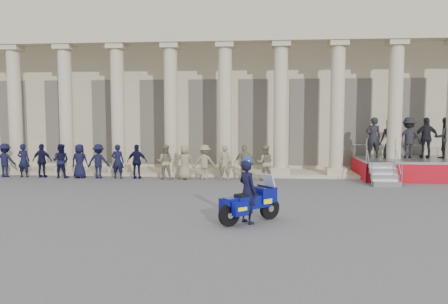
# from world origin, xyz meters

# --- Properties ---
(ground) EXTENTS (90.00, 90.00, 0.00)m
(ground) POSITION_xyz_m (0.00, 0.00, 0.00)
(ground) COLOR #4A4A4D
(ground) RESTS_ON ground
(building) EXTENTS (40.00, 12.50, 9.00)m
(building) POSITION_xyz_m (-0.00, 14.74, 4.52)
(building) COLOR tan
(building) RESTS_ON ground
(officer_rank) EXTENTS (16.48, 0.60, 1.58)m
(officer_rank) POSITION_xyz_m (-4.61, 6.80, 0.79)
(officer_rank) COLOR black
(officer_rank) RESTS_ON ground
(reviewing_stand) EXTENTS (4.59, 4.32, 2.82)m
(reviewing_stand) POSITION_xyz_m (9.89, 8.07, 1.55)
(reviewing_stand) COLOR gray
(reviewing_stand) RESTS_ON ground
(motorcycle) EXTENTS (1.67, 1.49, 1.29)m
(motorcycle) POSITION_xyz_m (2.75, -0.88, 0.56)
(motorcycle) COLOR black
(motorcycle) RESTS_ON ground
(rider) EXTENTS (0.72, 0.75, 1.83)m
(rider) POSITION_xyz_m (2.67, -0.96, 0.91)
(rider) COLOR black
(rider) RESTS_ON ground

